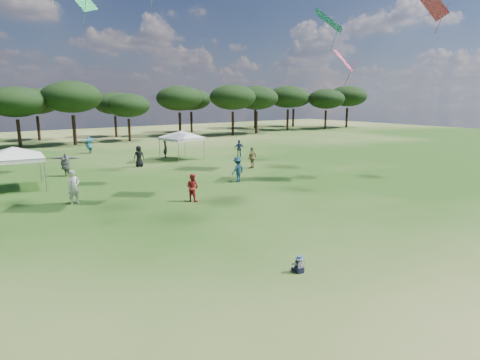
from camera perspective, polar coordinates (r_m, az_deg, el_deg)
name	(u,v)px	position (r m, az deg, el deg)	size (l,w,h in m)	color
ground	(370,295)	(12.67, 17.95, -15.34)	(140.00, 140.00, 0.00)	#2C5319
tree_line	(58,99)	(55.06, -24.52, 10.43)	(108.78, 17.63, 7.77)	black
tent_left	(13,149)	(28.23, -29.59, 3.88)	(6.49, 6.49, 2.97)	gray
tent_right	(181,132)	(37.18, -8.34, 6.76)	(6.15, 6.15, 2.95)	gray
toddler	(299,265)	(13.54, 8.39, -11.85)	(0.41, 0.44, 0.57)	black
festival_crowd	(59,164)	(31.96, -24.30, 2.07)	(30.46, 24.39, 1.88)	black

